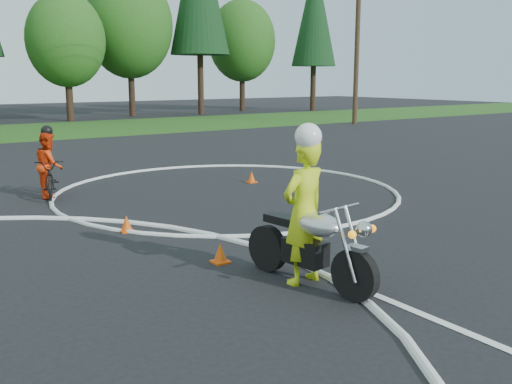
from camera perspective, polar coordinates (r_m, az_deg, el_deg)
primary_motorcycle at (r=7.48m, az=5.52°, el=-5.24°), size 0.76×2.18×1.15m
rider_primary_grp at (r=7.46m, az=4.84°, el=-1.55°), size 0.76×0.56×2.13m
rider_second_grp at (r=13.78m, az=-19.93°, el=1.88°), size 1.03×1.81×1.65m
traffic_cones at (r=7.90m, az=-8.67°, el=-7.62°), size 21.14×11.94×0.30m
treeline at (r=40.63m, az=-15.40°, el=16.53°), size 38.20×8.10×14.52m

